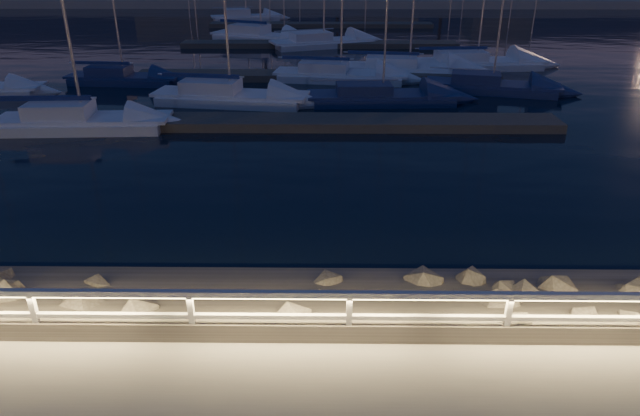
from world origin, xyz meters
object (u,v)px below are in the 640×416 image
at_px(guard_rail, 293,304).
at_px(sailboat_c, 489,85).
at_px(sailboat_l, 473,62).
at_px(sailboat_n, 259,35).
at_px(sailboat_d, 379,95).
at_px(sailboat_m, 244,16).
at_px(sailboat_b, 227,95).
at_px(sailboat_h, 405,68).
at_px(sailboat_f, 121,77).
at_px(sailboat_k, 321,41).
at_px(sailboat_g, 337,74).
at_px(sailboat_a, 79,120).

distance_m(guard_rail, sailboat_c, 24.78).
bearing_deg(guard_rail, sailboat_l, 70.63).
height_order(sailboat_c, sailboat_n, sailboat_n).
height_order(sailboat_d, sailboat_m, sailboat_d).
bearing_deg(sailboat_b, sailboat_l, 40.40).
bearing_deg(sailboat_m, sailboat_c, -76.24).
relative_size(sailboat_d, sailboat_h, 0.90).
xyz_separation_m(sailboat_d, sailboat_f, (-14.84, 4.35, -0.00)).
bearing_deg(sailboat_b, sailboat_k, 83.46).
relative_size(sailboat_b, sailboat_l, 0.91).
distance_m(sailboat_k, sailboat_l, 13.24).
xyz_separation_m(sailboat_b, sailboat_h, (10.12, 7.24, -0.02)).
bearing_deg(sailboat_k, sailboat_l, -60.78).
distance_m(sailboat_f, sailboat_h, 17.31).
height_order(guard_rail, sailboat_d, sailboat_d).
distance_m(sailboat_b, sailboat_m, 35.06).
xyz_separation_m(sailboat_b, sailboat_n, (-0.60, 20.83, 0.03)).
xyz_separation_m(sailboat_l, sailboat_m, (-18.56, 25.51, 0.02)).
bearing_deg(guard_rail, sailboat_n, 97.14).
bearing_deg(sailboat_f, guard_rail, -60.57).
bearing_deg(guard_rail, sailboat_g, 87.16).
relative_size(sailboat_g, sailboat_k, 0.93).
height_order(sailboat_a, sailboat_c, sailboat_a).
relative_size(sailboat_b, sailboat_f, 1.20).
relative_size(guard_rail, sailboat_l, 2.97).
distance_m(sailboat_a, sailboat_k, 24.82).
relative_size(sailboat_b, sailboat_k, 0.94).
height_order(sailboat_h, sailboat_k, sailboat_h).
relative_size(sailboat_a, sailboat_g, 0.95).
relative_size(sailboat_h, sailboat_k, 1.01).
xyz_separation_m(sailboat_b, sailboat_m, (-3.69, 34.86, 0.00)).
height_order(sailboat_c, sailboat_m, sailboat_m).
xyz_separation_m(guard_rail, sailboat_h, (5.59, 27.33, -0.95)).
bearing_deg(sailboat_d, guard_rail, -102.32).
height_order(sailboat_l, sailboat_n, sailboat_l).
xyz_separation_m(guard_rail, sailboat_c, (9.66, 22.80, -0.97)).
height_order(guard_rail, sailboat_g, sailboat_g).
bearing_deg(sailboat_n, sailboat_h, -28.93).
relative_size(sailboat_c, sailboat_h, 0.84).
bearing_deg(sailboat_a, sailboat_b, 35.57).
relative_size(sailboat_f, sailboat_h, 0.77).
xyz_separation_m(sailboat_c, sailboat_n, (-14.78, 18.11, 0.08)).
bearing_deg(sailboat_k, sailboat_f, -152.37).
bearing_deg(sailboat_d, sailboat_k, 97.15).
bearing_deg(sailboat_a, sailboat_n, 75.35).
xyz_separation_m(sailboat_a, sailboat_n, (5.22, 25.48, 0.02)).
bearing_deg(sailboat_m, sailboat_g, -87.43).
height_order(sailboat_k, sailboat_n, sailboat_n).
distance_m(sailboat_b, sailboat_h, 12.44).
distance_m(guard_rail, sailboat_h, 27.91).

